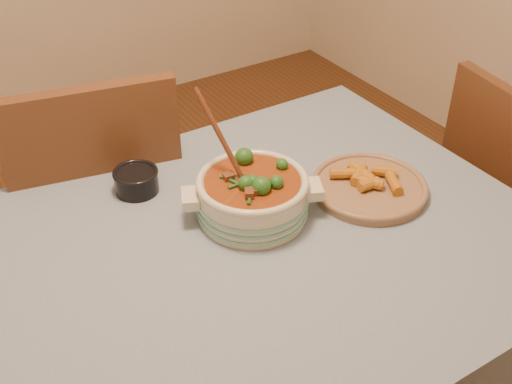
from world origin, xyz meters
TOP-DOWN VIEW (x-y plane):
  - dining_table at (0.00, 0.00)m, footprint 1.68×1.08m
  - stew_casserole at (0.20, 0.09)m, footprint 0.35×0.35m
  - condiment_bowl at (0.00, 0.34)m, footprint 0.13×0.13m
  - fried_plate at (0.51, 0.01)m, footprint 0.34×0.34m
  - chair_far at (-0.03, 0.60)m, footprint 0.55×0.55m
  - chair_right at (1.14, 0.01)m, footprint 0.48×0.48m

SIDE VIEW (x-z plane):
  - chair_right at x=1.14m, z-range 0.06..0.97m
  - chair_far at x=-0.03m, z-range 0.07..1.07m
  - dining_table at x=0.00m, z-range 0.29..1.04m
  - fried_plate at x=0.51m, z-range 0.75..0.80m
  - condiment_bowl at x=0.00m, z-range 0.76..0.82m
  - stew_casserole at x=0.20m, z-range 0.66..0.99m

